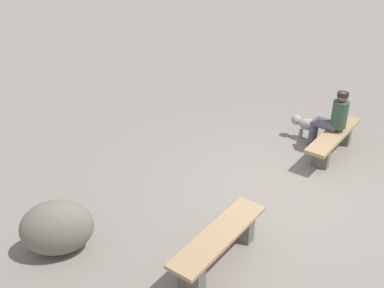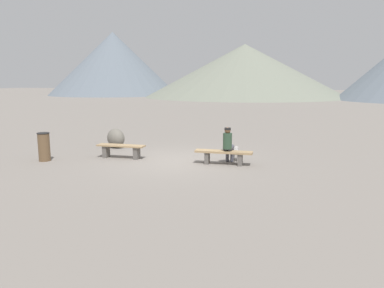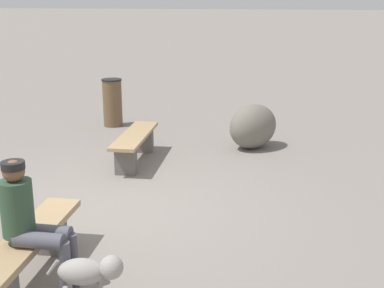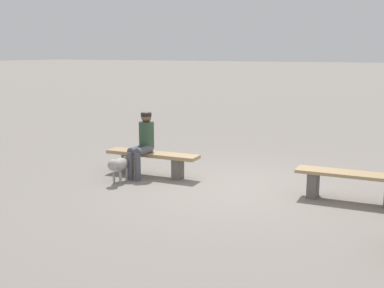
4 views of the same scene
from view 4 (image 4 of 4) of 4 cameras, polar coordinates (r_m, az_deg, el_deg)
The scene contains 5 objects.
ground at distance 8.60m, azimuth 4.71°, elevation -5.33°, with size 210.00×210.00×0.06m, color gray.
bench_left at distance 8.11m, azimuth 18.27°, elevation -4.27°, with size 1.75×0.52×0.48m.
bench_right at distance 9.32m, azimuth -4.72°, elevation -1.74°, with size 1.90×0.50×0.46m.
seated_person at distance 9.21m, azimuth -5.79°, elevation 0.37°, with size 0.32×0.65×1.23m.
dog at distance 8.90m, azimuth -8.72°, elevation -2.48°, with size 0.30×0.66×0.48m.
Camera 4 is at (-3.35, 7.55, 2.37)m, focal length 45.06 mm.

